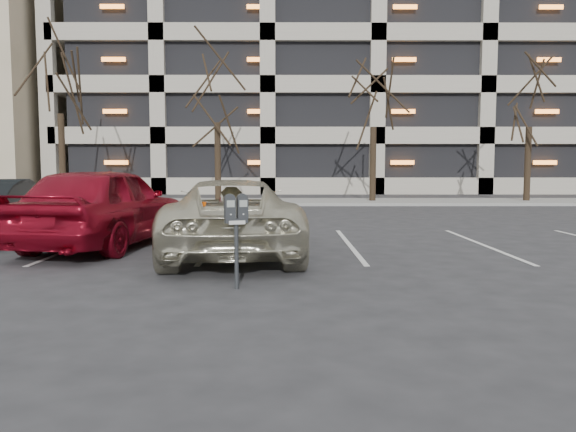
# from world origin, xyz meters

# --- Properties ---
(ground) EXTENTS (140.00, 140.00, 0.00)m
(ground) POSITION_xyz_m (0.00, 0.00, 0.00)
(ground) COLOR #28282B
(ground) RESTS_ON ground
(sidewalk) EXTENTS (80.00, 4.00, 0.12)m
(sidewalk) POSITION_xyz_m (0.00, 16.00, 0.06)
(sidewalk) COLOR gray
(sidewalk) RESTS_ON ground
(stall_lines) EXTENTS (16.90, 5.20, 0.00)m
(stall_lines) POSITION_xyz_m (-1.40, 2.30, 0.01)
(stall_lines) COLOR silver
(stall_lines) RESTS_ON ground
(parking_garage) EXTENTS (52.00, 20.00, 19.00)m
(parking_garage) POSITION_xyz_m (12.00, 33.84, 9.26)
(parking_garage) COLOR black
(parking_garage) RESTS_ON ground
(tree_a) EXTENTS (3.92, 3.92, 8.90)m
(tree_a) POSITION_xyz_m (-10.00, 16.00, 6.44)
(tree_a) COLOR black
(tree_a) RESTS_ON ground
(tree_b) EXTENTS (3.54, 3.54, 8.04)m
(tree_b) POSITION_xyz_m (-3.00, 16.00, 5.81)
(tree_b) COLOR black
(tree_b) RESTS_ON ground
(tree_c) EXTENTS (3.34, 3.34, 7.59)m
(tree_c) POSITION_xyz_m (4.00, 16.00, 5.48)
(tree_c) COLOR black
(tree_c) RESTS_ON ground
(tree_d) EXTENTS (3.35, 3.35, 7.61)m
(tree_d) POSITION_xyz_m (11.00, 16.00, 5.49)
(tree_d) COLOR black
(tree_d) RESTS_ON ground
(parking_meter) EXTENTS (0.34, 0.22, 1.25)m
(parking_meter) POSITION_xyz_m (-0.59, -1.96, 0.96)
(parking_meter) COLOR black
(parking_meter) RESTS_ON ground
(suv_silver) EXTENTS (2.81, 5.26, 1.41)m
(suv_silver) POSITION_xyz_m (-0.94, 0.96, 0.70)
(suv_silver) COLOR beige
(suv_silver) RESTS_ON ground
(car_red) EXTENTS (2.72, 5.14, 1.67)m
(car_red) POSITION_xyz_m (-3.60, 2.00, 0.83)
(car_red) COLOR maroon
(car_red) RESTS_ON ground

